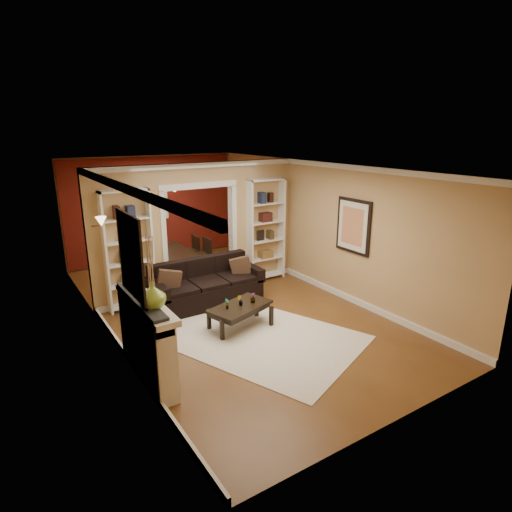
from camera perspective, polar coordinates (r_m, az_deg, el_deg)
floor at (r=8.38m, az=-3.67°, el=-6.94°), size 8.00×8.00×0.00m
ceiling at (r=7.71m, az=-4.05°, el=11.77°), size 8.00×8.00×0.00m
wall_back at (r=11.53m, az=-13.62°, el=6.20°), size 8.00×0.00×8.00m
wall_front at (r=5.02m, az=19.17°, el=-7.85°), size 8.00×0.00×8.00m
wall_left at (r=7.17m, az=-19.76°, el=-0.56°), size 0.00×8.00×8.00m
wall_right at (r=9.21m, az=8.50°, el=3.92°), size 0.00×8.00×8.00m
partition_wall at (r=8.98m, az=-7.58°, el=3.63°), size 4.50×0.15×2.70m
red_back_panel at (r=11.51m, az=-13.56°, el=6.03°), size 4.44×0.04×2.64m
dining_window at (r=11.43m, az=-13.57°, el=7.13°), size 0.78×0.03×0.98m
area_rug at (r=7.27m, az=0.41°, el=-10.77°), size 3.32×3.82×0.01m
sofa at (r=8.50m, az=-6.60°, el=-3.57°), size 2.20×0.95×0.86m
pillow_left at (r=8.12m, az=-11.52°, el=-3.26°), size 0.44×0.21×0.42m
pillow_right at (r=8.76m, az=-2.01°, el=-1.47°), size 0.42×0.30×0.41m
coffee_table at (r=7.52m, az=-2.10°, el=-8.05°), size 1.23×0.90×0.42m
plant_left at (r=7.29m, az=-3.87°, el=-6.36°), size 0.12×0.11×0.18m
plant_center at (r=7.40m, az=-2.12°, el=-5.97°), size 0.12×0.12×0.17m
plant_right at (r=7.53m, az=-0.43°, el=-5.56°), size 0.10×0.10×0.18m
bookshelf_left at (r=8.35m, az=-16.66°, el=0.66°), size 0.90×0.30×2.30m
bookshelf_right at (r=9.63m, az=1.27°, el=3.44°), size 0.90×0.30×2.30m
fireplace at (r=6.14m, az=-14.19°, el=-10.74°), size 0.32×1.70×1.16m
vase at (r=5.55m, az=-13.64°, el=-5.15°), size 0.36×0.36×0.35m
mirror at (r=5.65m, az=-16.39°, el=0.03°), size 0.03×0.95×1.10m
wall_sconce at (r=7.60m, az=-20.37°, el=4.06°), size 0.18×0.18×0.22m
framed_art at (r=8.43m, az=12.82°, el=3.90°), size 0.04×0.85×1.05m
dining_table at (r=10.40m, az=-11.08°, el=-0.79°), size 1.64×0.92×0.58m
dining_chair_nw at (r=9.92m, az=-13.40°, el=-1.13°), size 0.51×0.51×0.80m
dining_chair_ne at (r=10.30m, az=-7.66°, el=0.05°), size 0.53×0.53×0.87m
dining_chair_sw at (r=10.46m, az=-14.52°, el=-0.21°), size 0.53×0.53×0.82m
dining_chair_se at (r=10.84m, az=-9.02°, el=0.62°), size 0.45×0.45×0.79m
chandelier at (r=10.22m, az=-11.39°, el=8.85°), size 0.50×0.50×0.30m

